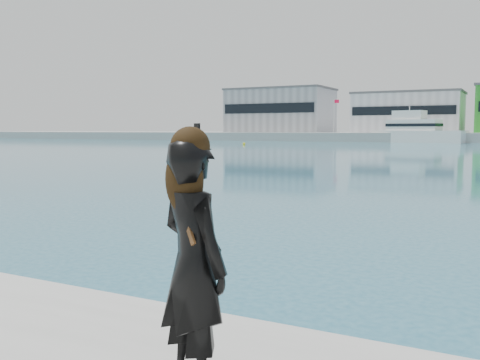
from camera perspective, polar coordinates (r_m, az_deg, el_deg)
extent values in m
cube|color=gray|center=(143.44, 4.33, 7.31)|extent=(26.00, 16.00, 11.00)
cube|color=black|center=(136.07, 2.97, 7.65)|extent=(24.70, 0.20, 2.42)
cube|color=#59595B|center=(143.75, 4.35, 9.60)|extent=(26.52, 16.32, 0.50)
cube|color=silver|center=(133.78, 17.51, 6.79)|extent=(24.00, 15.00, 9.00)
cube|color=black|center=(126.33, 16.89, 7.10)|extent=(22.80, 0.20, 1.98)
cube|color=#59595B|center=(134.00, 17.56, 8.82)|extent=(24.48, 15.30, 0.50)
cylinder|color=silver|center=(130.85, 9.99, 6.77)|extent=(0.16, 0.16, 8.00)
cube|color=#F70E3E|center=(130.80, 10.27, 8.26)|extent=(1.20, 0.04, 0.80)
cube|color=white|center=(116.58, 18.50, 4.42)|extent=(19.30, 9.02, 2.48)
cube|color=white|center=(116.96, 18.06, 5.60)|extent=(11.04, 6.45, 2.28)
cube|color=white|center=(117.39, 17.62, 6.62)|extent=(6.81, 4.76, 1.86)
cube|color=black|center=(116.96, 18.06, 5.60)|extent=(11.26, 6.59, 0.62)
cylinder|color=silver|center=(117.46, 17.64, 7.58)|extent=(0.17, 0.17, 2.07)
sphere|color=yellow|center=(94.55, 0.43, 3.78)|extent=(0.50, 0.50, 0.50)
imported|color=black|center=(3.80, -4.97, -9.10)|extent=(0.77, 0.66, 1.79)
sphere|color=black|center=(3.67, -5.34, 3.59)|extent=(0.27, 0.27, 0.27)
ellipsoid|color=black|center=(3.66, -5.97, 0.02)|extent=(0.30, 0.16, 0.48)
cylinder|color=tan|center=(3.93, -5.56, 1.96)|extent=(0.16, 0.22, 0.39)
cylinder|color=white|center=(3.94, -5.09, 4.23)|extent=(0.11, 0.11, 0.04)
cube|color=black|center=(3.96, -4.60, 5.10)|extent=(0.07, 0.04, 0.13)
cube|color=#4C2D14|center=(3.66, -5.89, -3.94)|extent=(0.24, 0.12, 0.37)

